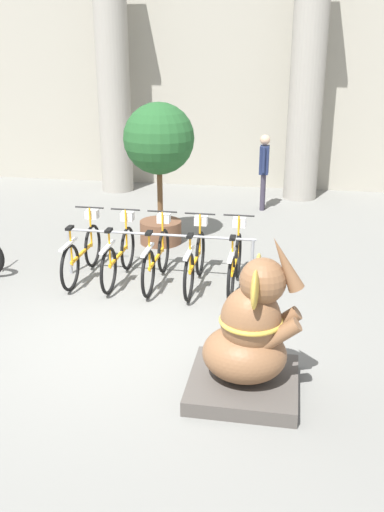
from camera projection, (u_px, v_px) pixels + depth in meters
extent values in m
plane|color=slate|center=(116.00, 336.00, 7.30)|extent=(60.00, 60.00, 0.00)
cube|color=#A39E8E|center=(213.00, 67.00, 14.20)|extent=(20.00, 0.20, 6.00)
cylinder|color=gray|center=(114.00, 89.00, 13.83)|extent=(0.79, 0.79, 5.00)
cylinder|color=gray|center=(306.00, 92.00, 13.07)|extent=(0.79, 0.79, 5.00)
cylinder|color=gray|center=(70.00, 252.00, 9.20)|extent=(0.05, 0.05, 0.75)
cylinder|color=gray|center=(252.00, 263.00, 8.71)|extent=(0.05, 0.05, 0.75)
cylinder|color=gray|center=(158.00, 235.00, 8.82)|extent=(3.04, 0.04, 0.04)
torus|color=black|center=(93.00, 246.00, 9.52)|extent=(0.05, 0.72, 0.72)
torus|color=black|center=(70.00, 268.00, 8.58)|extent=(0.05, 0.72, 0.72)
cube|color=orange|center=(82.00, 253.00, 9.03)|extent=(0.04, 0.91, 0.04)
cube|color=silver|center=(68.00, 244.00, 8.45)|extent=(0.06, 0.60, 0.03)
cylinder|color=orange|center=(71.00, 247.00, 8.57)|extent=(0.03, 0.03, 0.58)
cube|color=black|center=(70.00, 228.00, 8.46)|extent=(0.08, 0.18, 0.04)
cylinder|color=orange|center=(91.00, 227.00, 9.36)|extent=(0.03, 0.03, 0.67)
cylinder|color=black|center=(89.00, 207.00, 9.24)|extent=(0.48, 0.03, 0.03)
cube|color=silver|center=(92.00, 214.00, 9.38)|extent=(0.20, 0.16, 0.14)
torus|color=black|center=(128.00, 248.00, 9.40)|extent=(0.05, 0.72, 0.72)
torus|color=black|center=(109.00, 271.00, 8.46)|extent=(0.05, 0.72, 0.72)
cube|color=orange|center=(119.00, 256.00, 8.91)|extent=(0.04, 0.91, 0.04)
cube|color=silver|center=(107.00, 247.00, 8.33)|extent=(0.06, 0.60, 0.03)
cylinder|color=orange|center=(110.00, 250.00, 8.46)|extent=(0.03, 0.03, 0.58)
cube|color=black|center=(109.00, 230.00, 8.35)|extent=(0.08, 0.18, 0.04)
cylinder|color=orange|center=(126.00, 229.00, 9.25)|extent=(0.03, 0.03, 0.67)
cylinder|color=black|center=(125.00, 209.00, 9.13)|extent=(0.48, 0.03, 0.03)
cube|color=silver|center=(127.00, 216.00, 9.27)|extent=(0.20, 0.16, 0.14)
torus|color=black|center=(164.00, 251.00, 9.29)|extent=(0.05, 0.72, 0.72)
torus|color=black|center=(148.00, 274.00, 8.35)|extent=(0.05, 0.72, 0.72)
cube|color=orange|center=(156.00, 259.00, 8.80)|extent=(0.04, 0.91, 0.04)
cube|color=silver|center=(148.00, 250.00, 8.22)|extent=(0.06, 0.60, 0.03)
cylinder|color=orange|center=(149.00, 253.00, 8.34)|extent=(0.03, 0.03, 0.58)
cube|color=black|center=(149.00, 233.00, 8.24)|extent=(0.08, 0.18, 0.04)
cylinder|color=orange|center=(163.00, 232.00, 9.13)|extent=(0.03, 0.03, 0.67)
cylinder|color=black|center=(162.00, 212.00, 9.02)|extent=(0.48, 0.03, 0.03)
cube|color=silver|center=(164.00, 218.00, 9.16)|extent=(0.20, 0.16, 0.14)
torus|color=black|center=(200.00, 253.00, 9.17)|extent=(0.05, 0.72, 0.72)
torus|color=black|center=(189.00, 277.00, 8.23)|extent=(0.05, 0.72, 0.72)
cube|color=orange|center=(195.00, 262.00, 8.68)|extent=(0.04, 0.91, 0.04)
cube|color=silver|center=(189.00, 253.00, 8.10)|extent=(0.06, 0.60, 0.03)
cylinder|color=orange|center=(190.00, 256.00, 8.22)|extent=(0.03, 0.03, 0.58)
cube|color=black|center=(190.00, 236.00, 8.11)|extent=(0.08, 0.18, 0.04)
cylinder|color=orange|center=(200.00, 234.00, 9.01)|extent=(0.03, 0.03, 0.67)
cylinder|color=black|center=(200.00, 214.00, 8.90)|extent=(0.48, 0.03, 0.03)
cube|color=silver|center=(201.00, 221.00, 9.04)|extent=(0.20, 0.16, 0.14)
torus|color=black|center=(238.00, 255.00, 9.08)|extent=(0.05, 0.72, 0.72)
torus|color=black|center=(231.00, 280.00, 8.14)|extent=(0.05, 0.72, 0.72)
cube|color=orange|center=(235.00, 264.00, 8.59)|extent=(0.04, 0.91, 0.04)
cube|color=silver|center=(232.00, 255.00, 8.01)|extent=(0.06, 0.60, 0.03)
cylinder|color=orange|center=(232.00, 258.00, 8.13)|extent=(0.03, 0.03, 0.58)
cube|color=black|center=(233.00, 238.00, 8.03)|extent=(0.08, 0.18, 0.04)
cylinder|color=orange|center=(238.00, 236.00, 8.93)|extent=(0.03, 0.03, 0.67)
cylinder|color=black|center=(239.00, 215.00, 8.81)|extent=(0.48, 0.03, 0.03)
cube|color=silver|center=(239.00, 222.00, 8.95)|extent=(0.20, 0.16, 0.14)
cube|color=#4C4742|center=(243.00, 384.00, 6.14)|extent=(1.16, 1.16, 0.16)
ellipsoid|color=brown|center=(244.00, 354.00, 6.01)|extent=(0.89, 0.79, 0.58)
ellipsoid|color=brown|center=(251.00, 320.00, 5.86)|extent=(0.63, 0.58, 0.74)
sphere|color=brown|center=(263.00, 281.00, 5.69)|extent=(0.47, 0.47, 0.47)
ellipsoid|color=gold|center=(258.00, 272.00, 5.92)|extent=(0.08, 0.34, 0.40)
ellipsoid|color=gold|center=(255.00, 290.00, 5.48)|extent=(0.08, 0.34, 0.40)
cone|color=brown|center=(285.00, 263.00, 5.58)|extent=(0.40, 0.17, 0.59)
cylinder|color=brown|center=(279.00, 324.00, 5.96)|extent=(0.47, 0.16, 0.42)
cylinder|color=brown|center=(278.00, 336.00, 5.72)|extent=(0.47, 0.16, 0.42)
torus|color=gold|center=(251.00, 320.00, 5.86)|extent=(0.66, 0.66, 0.05)
cylinder|color=#383342|center=(263.00, 191.00, 12.90)|extent=(0.11, 0.11, 0.82)
cylinder|color=#383342|center=(263.00, 192.00, 12.74)|extent=(0.11, 0.11, 0.82)
cube|color=#1E284C|center=(264.00, 160.00, 12.57)|extent=(0.20, 0.32, 0.61)
sphere|color=tan|center=(265.00, 140.00, 12.42)|extent=(0.22, 0.22, 0.22)
cylinder|color=#1E284C|center=(265.00, 157.00, 12.75)|extent=(0.07, 0.07, 0.55)
cylinder|color=#1E284C|center=(264.00, 160.00, 12.38)|extent=(0.07, 0.07, 0.55)
cylinder|color=brown|center=(161.00, 232.00, 10.71)|extent=(0.78, 0.78, 0.42)
cylinder|color=brown|center=(160.00, 194.00, 10.46)|extent=(0.10, 0.10, 1.02)
sphere|color=#235628|center=(159.00, 139.00, 10.10)|extent=(1.27, 1.27, 1.27)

